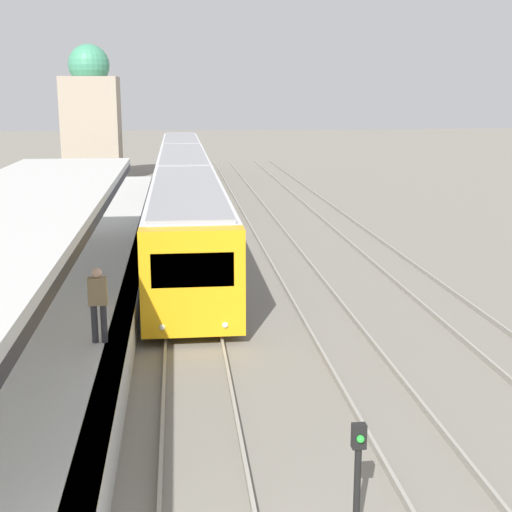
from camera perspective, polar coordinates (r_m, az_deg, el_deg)
The scene contains 5 objects.
platform_canopy at distance 16.42m, azimuth -19.50°, elevation 3.18°, with size 4.00×24.54×2.84m.
person_on_platform at distance 15.66m, azimuth -12.52°, elevation -3.48°, with size 0.40×0.22×1.66m.
train_near at distance 39.33m, azimuth -5.84°, elevation 6.18°, with size 2.66×43.86×3.12m.
signal_post_near at distance 10.61m, azimuth 8.15°, elevation -16.45°, with size 0.20×0.21×1.78m.
distant_domed_building at distance 54.06m, azimuth -13.02°, elevation 10.69°, with size 4.00×4.00×9.72m.
Camera 1 is at (-0.32, -6.83, 6.28)m, focal length 50.00 mm.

